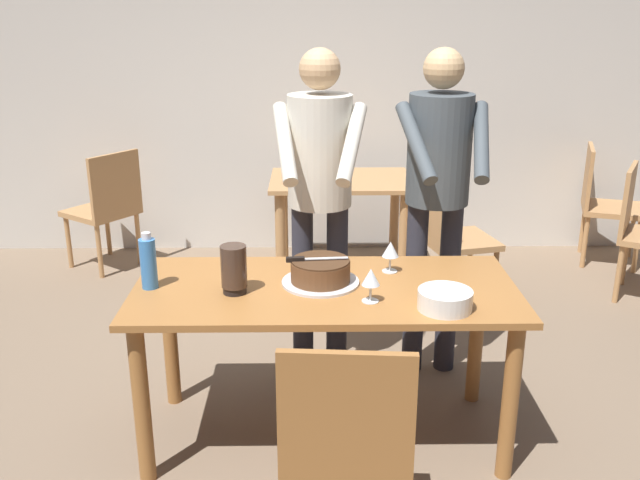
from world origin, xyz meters
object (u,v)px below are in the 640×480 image
(person_standing_beside, at_px, (438,179))
(background_chair_2, at_px, (603,200))
(water_bottle, at_px, (148,263))
(background_table, at_px, (341,201))
(plate_stack, at_px, (445,300))
(hurricane_lamp, at_px, (234,269))
(background_chair_0, at_px, (449,233))
(chair_near_side, at_px, (346,441))
(cake_on_platter, at_px, (320,272))
(background_chair_1, at_px, (107,206))
(wine_glass_near, at_px, (371,278))
(person_cutting_cake, at_px, (320,181))
(main_dining_table, at_px, (325,311))
(cake_knife, at_px, (304,259))
(wine_glass_far, at_px, (390,250))

(person_standing_beside, height_order, background_chair_2, person_standing_beside)
(water_bottle, height_order, background_table, water_bottle)
(plate_stack, distance_m, water_bottle, 1.26)
(hurricane_lamp, relative_size, background_chair_0, 0.23)
(chair_near_side, bearing_deg, cake_on_platter, 95.56)
(cake_on_platter, distance_m, background_chair_1, 2.69)
(chair_near_side, bearing_deg, background_chair_0, 70.99)
(wine_glass_near, height_order, person_cutting_cake, person_cutting_cake)
(main_dining_table, distance_m, cake_knife, 0.25)
(chair_near_side, distance_m, background_table, 2.78)
(plate_stack, relative_size, background_chair_1, 0.24)
(cake_knife, height_order, hurricane_lamp, hurricane_lamp)
(person_standing_beside, bearing_deg, person_cutting_cake, -177.13)
(hurricane_lamp, relative_size, person_cutting_cake, 0.12)
(plate_stack, bearing_deg, chair_near_side, -128.90)
(plate_stack, bearing_deg, person_cutting_cake, 120.57)
(cake_on_platter, relative_size, background_chair_0, 0.38)
(wine_glass_far, xyz_separation_m, person_standing_beside, (0.28, 0.44, 0.22))
(wine_glass_near, xyz_separation_m, chair_near_side, (-0.13, -0.60, -0.36))
(wine_glass_far, height_order, background_chair_1, background_chair_1)
(plate_stack, distance_m, wine_glass_near, 0.31)
(hurricane_lamp, bearing_deg, water_bottle, 171.37)
(main_dining_table, xyz_separation_m, background_table, (0.15, 2.02, -0.06))
(main_dining_table, bearing_deg, background_chair_2, 46.64)
(chair_near_side, relative_size, background_chair_2, 1.00)
(main_dining_table, distance_m, wine_glass_far, 0.41)
(wine_glass_far, distance_m, background_chair_2, 2.86)
(background_chair_1, bearing_deg, water_bottle, -69.55)
(plate_stack, height_order, wine_glass_near, wine_glass_near)
(chair_near_side, bearing_deg, cake_knife, 100.69)
(cake_on_platter, relative_size, hurricane_lamp, 1.62)
(person_cutting_cake, xyz_separation_m, background_table, (0.17, 1.43, -0.50))
(wine_glass_far, height_order, hurricane_lamp, hurricane_lamp)
(person_cutting_cake, xyz_separation_m, background_chair_0, (0.86, 0.94, -0.58))
(main_dining_table, height_order, water_bottle, water_bottle)
(cake_on_platter, height_order, background_table, cake_on_platter)
(background_chair_2, bearing_deg, plate_stack, -123.77)
(background_chair_1, relative_size, background_chair_2, 1.00)
(cake_on_platter, relative_size, wine_glass_near, 2.36)
(hurricane_lamp, height_order, chair_near_side, hurricane_lamp)
(background_chair_1, height_order, background_chair_2, same)
(water_bottle, bearing_deg, plate_stack, -10.82)
(water_bottle, bearing_deg, cake_on_platter, 3.27)
(hurricane_lamp, bearing_deg, person_standing_beside, 35.14)
(plate_stack, bearing_deg, background_table, 98.10)
(main_dining_table, relative_size, cake_on_platter, 4.89)
(wine_glass_near, distance_m, chair_near_side, 0.71)
(cake_on_platter, bearing_deg, plate_stack, -29.28)
(background_chair_2, bearing_deg, person_standing_beside, -133.43)
(chair_near_side, height_order, background_chair_2, same)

